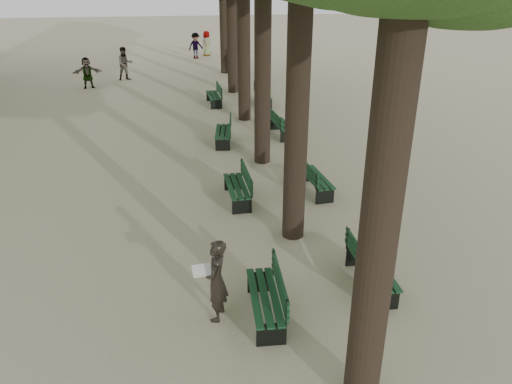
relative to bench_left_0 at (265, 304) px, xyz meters
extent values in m
plane|color=tan|center=(-0.37, -0.06, -0.27)|extent=(120.00, 120.00, 0.00)
cylinder|color=#33261C|center=(1.13, -2.06, 3.48)|extent=(0.52, 0.52, 7.50)
cylinder|color=#33261C|center=(1.13, 2.94, 3.48)|extent=(0.52, 0.52, 7.50)
cylinder|color=#33261C|center=(1.13, 7.94, 3.48)|extent=(0.52, 0.52, 7.50)
cylinder|color=#33261C|center=(1.13, 12.94, 3.48)|extent=(0.52, 0.52, 7.50)
cylinder|color=#33261C|center=(1.13, 17.94, 3.48)|extent=(0.52, 0.52, 7.50)
cylinder|color=#33261C|center=(1.13, 22.94, 3.48)|extent=(0.52, 0.52, 7.50)
cube|color=black|center=(-0.02, 0.00, -0.05)|extent=(0.57, 1.81, 0.45)
cube|color=black|center=(-0.02, 0.00, 0.18)|extent=(0.59, 1.81, 0.04)
cube|color=black|center=(0.26, -0.01, 0.45)|extent=(0.09, 1.80, 0.40)
cube|color=black|center=(-0.02, 5.02, -0.05)|extent=(0.60, 1.82, 0.45)
cube|color=black|center=(-0.02, 5.02, 0.18)|extent=(0.62, 1.82, 0.04)
cube|color=black|center=(0.26, 5.03, 0.45)|extent=(0.13, 1.80, 0.40)
cube|color=black|center=(-0.02, 9.94, -0.05)|extent=(0.71, 1.85, 0.45)
cube|color=black|center=(-0.02, 9.94, 0.18)|extent=(0.73, 1.85, 0.04)
cube|color=black|center=(0.26, 9.91, 0.45)|extent=(0.24, 1.79, 0.40)
cube|color=black|center=(-0.02, 15.49, -0.05)|extent=(0.64, 1.83, 0.45)
cube|color=black|center=(-0.02, 15.49, 0.18)|extent=(0.66, 1.83, 0.04)
cube|color=black|center=(0.26, 15.51, 0.45)|extent=(0.17, 1.80, 0.40)
cube|color=black|center=(2.28, 0.66, -0.05)|extent=(0.55, 1.81, 0.45)
cube|color=black|center=(2.28, 0.66, 0.18)|extent=(0.57, 1.81, 0.04)
cube|color=black|center=(2.00, 0.65, 0.45)|extent=(0.07, 1.80, 0.40)
cube|color=black|center=(2.28, 5.31, -0.05)|extent=(0.72, 1.85, 0.45)
cube|color=black|center=(2.28, 5.31, 0.18)|extent=(0.74, 1.85, 0.04)
cube|color=black|center=(2.01, 5.28, 0.45)|extent=(0.24, 1.79, 0.40)
cube|color=black|center=(2.28, 10.54, -0.05)|extent=(0.69, 1.84, 0.45)
cube|color=black|center=(2.28, 10.54, 0.18)|extent=(0.71, 1.84, 0.04)
cube|color=black|center=(2.00, 10.51, 0.45)|extent=(0.22, 1.80, 0.40)
cube|color=black|center=(2.28, 15.22, -0.05)|extent=(0.59, 1.82, 0.45)
cube|color=black|center=(2.28, 15.22, 0.18)|extent=(0.61, 1.82, 0.04)
cube|color=black|center=(2.00, 15.21, 0.45)|extent=(0.11, 1.80, 0.40)
imported|color=black|center=(-0.87, 0.10, 0.53)|extent=(0.50, 0.71, 1.61)
cube|color=white|center=(-1.12, 0.10, 0.78)|extent=(0.37, 0.29, 0.12)
imported|color=#262628|center=(0.35, 29.23, 0.58)|extent=(0.79, 0.85, 1.70)
imported|color=#262628|center=(1.71, 21.79, 0.60)|extent=(0.64, 1.08, 1.75)
imported|color=#262628|center=(-0.45, 28.13, 0.59)|extent=(1.15, 0.81, 1.72)
imported|color=#262628|center=(-4.56, 21.62, 0.63)|extent=(0.95, 0.66, 1.81)
imported|color=#262628|center=(-6.34, 19.86, 0.52)|extent=(1.51, 0.69, 1.59)
camera|label=1|loc=(-1.20, -7.39, 5.71)|focal=35.00mm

